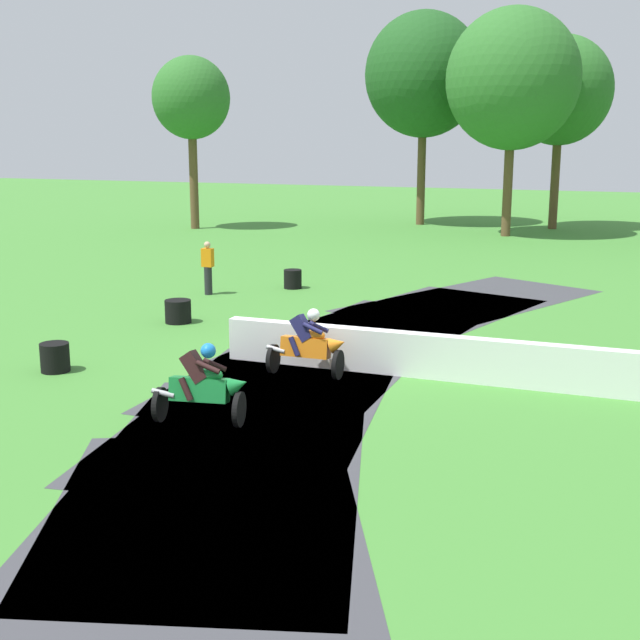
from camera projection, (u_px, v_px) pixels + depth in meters
ground_plane at (312, 366)px, 17.86m from camera, size 120.00×120.00×0.00m
track_asphalt at (348, 369)px, 17.57m from camera, size 7.79×25.76×0.01m
safety_barrier at (575, 370)px, 15.90m from camera, size 14.46×0.36×0.90m
motorcycle_lead_orange at (309, 344)px, 16.97m from camera, size 1.68×0.70×1.42m
motorcycle_chase_green at (204, 386)px, 14.18m from camera, size 1.67×0.93×1.43m
tire_stack_near at (293, 279)px, 26.72m from camera, size 0.57×0.57×0.60m
tire_stack_mid_a at (178, 311)px, 21.85m from camera, size 0.68×0.68×0.60m
tire_stack_mid_b at (55, 357)px, 17.36m from camera, size 0.60×0.60×0.60m
track_marshal at (208, 268)px, 25.58m from camera, size 0.34×0.24×1.63m
tree_far_right at (513, 79)px, 38.91m from camera, size 6.18×6.18×10.53m
tree_mid_rise at (191, 99)px, 42.26m from camera, size 3.92×3.92×8.64m
tree_behind_barrier at (560, 91)px, 42.11m from camera, size 5.18×5.18×9.66m
tree_distant at (424, 75)px, 43.96m from camera, size 6.17×6.17×11.07m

